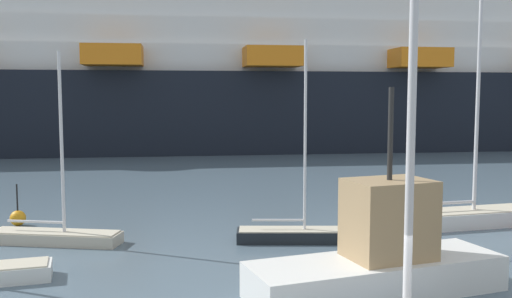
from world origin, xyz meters
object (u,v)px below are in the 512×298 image
at_px(sailboat_7, 295,232).
at_px(fishing_boat_2, 380,256).
at_px(cruise_ship, 121,64).
at_px(sailboat_5, 463,213).
at_px(sailboat_2, 55,234).
at_px(channel_buoy_0, 18,218).

height_order(sailboat_7, fishing_boat_2, sailboat_7).
bearing_deg(cruise_ship, sailboat_5, -66.00).
relative_size(sailboat_2, sailboat_5, 0.60).
xyz_separation_m(sailboat_7, cruise_ship, (-7.85, 37.52, 7.70)).
distance_m(sailboat_2, channel_buoy_0, 3.55).
relative_size(channel_buoy_0, cruise_ship, 0.01).
xyz_separation_m(sailboat_7, fishing_boat_2, (0.89, -5.40, 0.63)).
bearing_deg(sailboat_5, cruise_ship, 107.14).
distance_m(channel_buoy_0, cruise_ship, 34.30).
height_order(sailboat_2, sailboat_7, sailboat_7).
height_order(sailboat_2, channel_buoy_0, sailboat_2).
bearing_deg(fishing_boat_2, cruise_ship, 90.83).
xyz_separation_m(sailboat_2, fishing_boat_2, (9.04, -6.54, 0.63)).
bearing_deg(sailboat_5, sailboat_2, 175.07).
height_order(sailboat_5, sailboat_7, sailboat_5).
xyz_separation_m(sailboat_2, sailboat_7, (8.14, -1.15, 0.00)).
distance_m(sailboat_5, sailboat_7, 7.05).
bearing_deg(fishing_boat_2, sailboat_5, 36.61).
relative_size(sailboat_2, sailboat_7, 0.94).
distance_m(sailboat_2, fishing_boat_2, 11.17).
relative_size(fishing_boat_2, channel_buoy_0, 4.25).
relative_size(sailboat_5, fishing_boat_2, 1.57).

